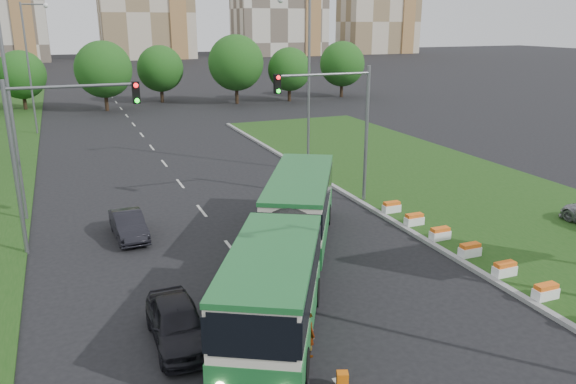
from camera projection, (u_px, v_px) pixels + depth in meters
name	position (u px, v px, depth m)	size (l,w,h in m)	color
ground	(346.00, 292.00, 22.44)	(360.00, 360.00, 0.00)	black
grass_median	(475.00, 197.00, 34.16)	(14.00, 60.00, 0.15)	#1A4012
median_kerb	(376.00, 211.00, 31.67)	(0.30, 60.00, 0.18)	gray
lane_markings	(174.00, 176.00, 39.10)	(0.20, 100.00, 0.01)	#B2B2AB
flower_planters	(487.00, 259.00, 24.44)	(1.10, 15.90, 0.60)	white
traffic_mast_median	(342.00, 115.00, 31.45)	(5.76, 0.32, 8.00)	slate
traffic_mast_left	(51.00, 138.00, 25.14)	(5.76, 0.32, 8.00)	slate
street_lamps	(206.00, 111.00, 28.48)	(36.00, 60.00, 12.00)	slate
tree_line	(220.00, 68.00, 73.47)	(120.00, 8.00, 9.00)	#1B5516
articulated_bus	(280.00, 238.00, 23.24)	(2.72, 17.46, 2.87)	beige
car_left_near	(177.00, 323.00, 18.72)	(1.74, 4.33, 1.47)	black
car_left_far	(129.00, 225.00, 27.90)	(1.39, 4.00, 1.32)	black
pedestrian	(308.00, 334.00, 17.99)	(0.57, 0.37, 1.55)	gray
shopping_trolley	(342.00, 381.00, 16.43)	(0.34, 0.35, 0.58)	orange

